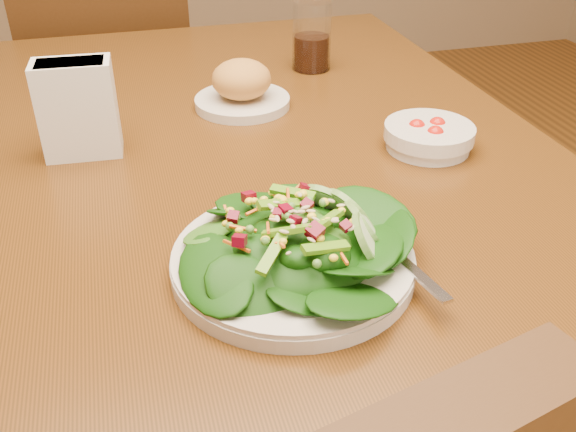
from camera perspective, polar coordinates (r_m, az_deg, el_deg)
The scene contains 7 objects.
dining_table at distance 0.98m, azimuth -2.41°, elevation -0.16°, with size 0.90×1.40×0.75m.
chair_far at distance 1.85m, azimuth -15.25°, elevation 9.34°, with size 0.45×0.45×0.93m.
salad_plate at distance 0.69m, azimuth 1.19°, elevation -2.75°, with size 0.27×0.27×0.08m.
bread_plate at distance 1.10m, azimuth -4.13°, elevation 11.28°, with size 0.16×0.16×0.08m.
tomato_bowl at distance 0.98m, azimuth 12.39°, elevation 6.93°, with size 0.13×0.13×0.04m.
drinking_glass at distance 1.27m, azimuth 2.11°, elevation 15.32°, with size 0.07×0.07×0.13m.
napkin_holder at distance 0.96m, azimuth -18.20°, elevation 9.23°, with size 0.11×0.07×0.14m.
Camera 1 is at (-0.18, -0.81, 1.17)m, focal length 40.00 mm.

